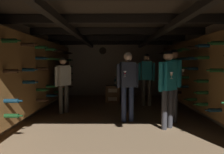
# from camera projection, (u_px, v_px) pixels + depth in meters

# --- Properties ---
(ground_plane) EXTENTS (8.40, 8.40, 0.00)m
(ground_plane) POSITION_uv_depth(u_px,v_px,m) (117.00, 115.00, 5.25)
(ground_plane) COLOR #8C7051
(room_shell) EXTENTS (4.72, 6.52, 2.41)m
(room_shell) POSITION_uv_depth(u_px,v_px,m) (117.00, 63.00, 5.42)
(room_shell) COLOR tan
(room_shell) RESTS_ON ground_plane
(wine_crate_stack) EXTENTS (0.52, 0.35, 0.60)m
(wine_crate_stack) POSITION_uv_depth(u_px,v_px,m) (113.00, 94.00, 6.95)
(wine_crate_stack) COLOR brown
(wine_crate_stack) RESTS_ON ground_plane
(display_bottle) EXTENTS (0.08, 0.08, 0.35)m
(display_bottle) POSITION_uv_depth(u_px,v_px,m) (115.00, 82.00, 6.97)
(display_bottle) COLOR #0F2838
(display_bottle) RESTS_ON wine_crate_stack
(person_host_center) EXTENTS (0.53, 0.38, 1.68)m
(person_host_center) POSITION_uv_depth(u_px,v_px,m) (128.00, 80.00, 4.60)
(person_host_center) COLOR #232D4C
(person_host_center) RESTS_ON ground_plane
(person_guest_far_right) EXTENTS (0.54, 0.33, 1.72)m
(person_guest_far_right) POSITION_uv_depth(u_px,v_px,m) (147.00, 74.00, 6.32)
(person_guest_far_right) COLOR #4C473D
(person_guest_far_right) RESTS_ON ground_plane
(person_guest_rear_center) EXTENTS (0.51, 0.33, 1.65)m
(person_guest_rear_center) POSITION_uv_depth(u_px,v_px,m) (127.00, 76.00, 6.35)
(person_guest_rear_center) COLOR #2D2D33
(person_guest_rear_center) RESTS_ON ground_plane
(person_guest_near_right) EXTENTS (0.45, 0.44, 1.68)m
(person_guest_near_right) POSITION_uv_depth(u_px,v_px,m) (168.00, 82.00, 4.09)
(person_guest_near_right) COLOR #2D2D33
(person_guest_near_right) RESTS_ON ground_plane
(person_guest_mid_right) EXTENTS (0.39, 0.53, 1.74)m
(person_guest_mid_right) POSITION_uv_depth(u_px,v_px,m) (173.00, 78.00, 4.61)
(person_guest_mid_right) COLOR #2D2D33
(person_guest_mid_right) RESTS_ON ground_plane
(person_guest_mid_left) EXTENTS (0.39, 0.46, 1.58)m
(person_guest_mid_left) POSITION_uv_depth(u_px,v_px,m) (63.00, 80.00, 5.40)
(person_guest_mid_left) COLOR #4C473D
(person_guest_mid_left) RESTS_ON ground_plane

